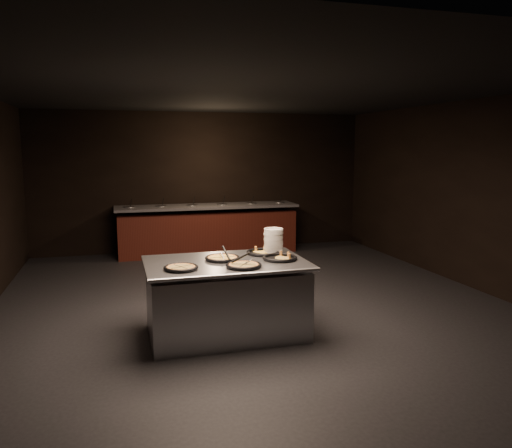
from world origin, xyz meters
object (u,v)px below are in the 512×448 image
object	(u,v)px
plate_stack	(273,241)
pan_veggie_whole	(181,268)
serving_counter	(226,300)
pan_cheese_whole	(222,258)

from	to	relation	value
plate_stack	pan_veggie_whole	size ratio (longest dim) A/B	0.81
plate_stack	pan_veggie_whole	xyz separation A→B (m)	(-1.21, -0.56, -0.13)
plate_stack	pan_veggie_whole	world-z (taller)	plate_stack
serving_counter	pan_cheese_whole	world-z (taller)	pan_cheese_whole
serving_counter	pan_veggie_whole	size ratio (longest dim) A/B	4.96
serving_counter	pan_veggie_whole	world-z (taller)	pan_veggie_whole
serving_counter	plate_stack	xyz separation A→B (m)	(0.67, 0.30, 0.61)
pan_cheese_whole	pan_veggie_whole	bearing A→B (deg)	-146.69
plate_stack	pan_cheese_whole	bearing A→B (deg)	-162.56
serving_counter	plate_stack	bearing A→B (deg)	24.42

